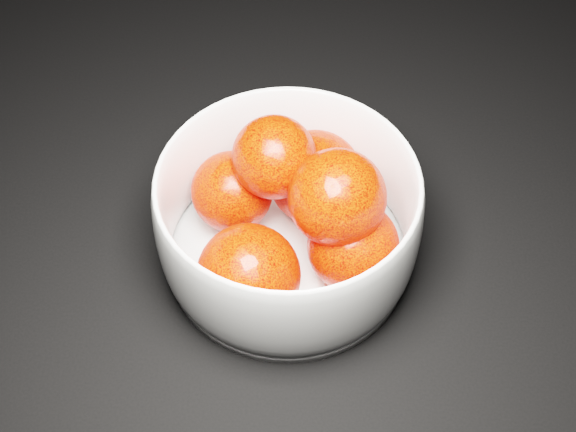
{
  "coord_description": "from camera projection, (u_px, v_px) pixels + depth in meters",
  "views": [
    {
      "loc": [
        -0.25,
        -0.37,
        0.53
      ],
      "look_at": [
        -0.25,
        0.0,
        0.05
      ],
      "focal_mm": 50.0,
      "sensor_mm": 36.0,
      "label": 1
    }
  ],
  "objects": [
    {
      "name": "orange_pile",
      "position": [
        295.0,
        211.0,
        0.6
      ],
      "size": [
        0.16,
        0.17,
        0.11
      ],
      "color": "#FF1B04",
      "rests_on": "bowl"
    },
    {
      "name": "bowl",
      "position": [
        288.0,
        220.0,
        0.6
      ],
      "size": [
        0.2,
        0.2,
        0.1
      ],
      "rotation": [
        0.0,
        0.0,
        -0.36
      ],
      "color": "white",
      "rests_on": "ground"
    }
  ]
}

